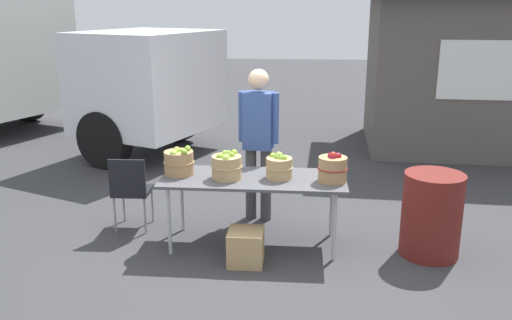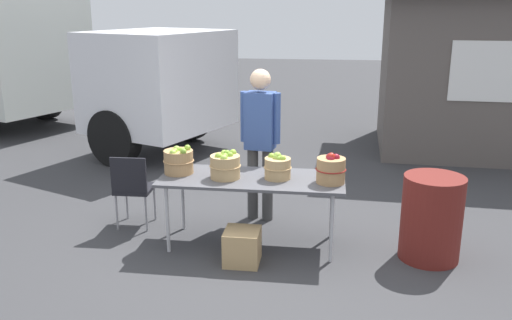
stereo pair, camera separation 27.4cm
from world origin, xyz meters
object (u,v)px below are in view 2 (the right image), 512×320
apple_basket_red_0 (331,169)px  vendor_adult (260,133)px  trash_barrel (431,218)px  apple_basket_green_0 (179,161)px  apple_basket_green_1 (225,166)px  produce_crate (242,247)px  box_truck (16,56)px  apple_basket_green_2 (278,167)px  folding_chair (133,185)px  market_table (252,181)px

apple_basket_red_0 → vendor_adult: (-0.81, 0.78, 0.16)m
apple_basket_red_0 → trash_barrel: (1.01, -0.02, -0.46)m
apple_basket_green_0 → apple_basket_green_1: 0.53m
vendor_adult → produce_crate: size_ratio=5.15×
produce_crate → box_truck: bearing=135.6°
apple_basket_green_0 → apple_basket_red_0: size_ratio=1.04×
apple_basket_red_0 → box_truck: (-6.19, 4.86, 0.60)m
apple_basket_green_2 → folding_chair: apple_basket_green_2 is taller
apple_basket_green_2 → produce_crate: bearing=-124.1°
apple_basket_green_0 → folding_chair: (-0.61, 0.23, -0.38)m
market_table → vendor_adult: 0.80m
produce_crate → apple_basket_green_0: bearing=147.3°
folding_chair → apple_basket_green_0: bearing=157.8°
apple_basket_green_0 → apple_basket_green_2: apple_basket_green_0 is taller
apple_basket_green_2 → trash_barrel: (1.55, -0.08, -0.44)m
market_table → trash_barrel: size_ratio=2.21×
vendor_adult → trash_barrel: (1.82, -0.80, -0.62)m
market_table → apple_basket_red_0: apple_basket_red_0 is taller
apple_basket_green_1 → apple_basket_green_2: (0.53, 0.06, -0.01)m
apple_basket_green_1 → apple_basket_green_2: bearing=6.1°
apple_basket_green_2 → trash_barrel: apple_basket_green_2 is taller
apple_basket_red_0 → produce_crate: (-0.84, -0.38, -0.72)m
box_truck → produce_crate: (5.35, -5.24, -1.32)m
box_truck → apple_basket_green_0: bearing=-23.7°
vendor_adult → folding_chair: bearing=26.8°
market_table → trash_barrel: bearing=-2.5°
market_table → apple_basket_red_0: (0.80, -0.06, 0.18)m
folding_chair → trash_barrel: bearing=172.0°
trash_barrel → apple_basket_green_0: bearing=177.3°
apple_basket_green_0 → produce_crate: 1.14m
apple_basket_green_2 → apple_basket_red_0: (0.54, -0.07, 0.02)m
apple_basket_green_2 → vendor_adult: bearing=110.6°
apple_basket_green_1 → produce_crate: (0.23, -0.39, -0.71)m
market_table → vendor_adult: bearing=90.6°
vendor_adult → trash_barrel: vendor_adult is taller
apple_basket_green_2 → apple_basket_red_0: bearing=-6.9°
apple_basket_green_1 → apple_basket_red_0: size_ratio=1.03×
market_table → box_truck: 7.25m
box_truck → folding_chair: (3.99, -4.52, -0.98)m
apple_basket_green_1 → apple_basket_green_2: 0.54m
apple_basket_green_2 → folding_chair: size_ratio=0.33×
market_table → folding_chair: bearing=169.1°
apple_basket_green_2 → trash_barrel: size_ratio=0.33×
trash_barrel → market_table: bearing=177.5°
apple_basket_green_1 → box_truck: box_truck is taller
apple_basket_green_0 → trash_barrel: size_ratio=0.38×
apple_basket_red_0 → box_truck: size_ratio=0.04×
apple_basket_green_0 → produce_crate: (0.75, -0.48, -0.71)m
market_table → apple_basket_red_0: bearing=-4.5°
apple_basket_green_0 → apple_basket_green_1: apple_basket_green_0 is taller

